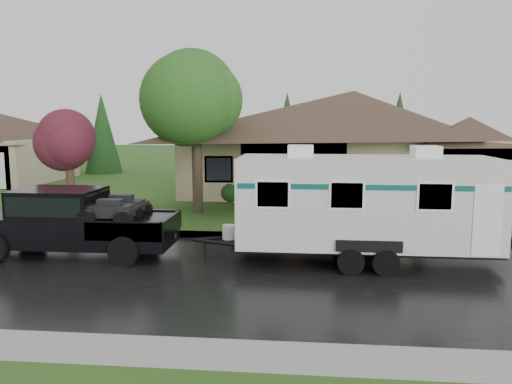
{
  "coord_description": "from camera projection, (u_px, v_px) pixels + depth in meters",
  "views": [
    {
      "loc": [
        -0.72,
        -14.78,
        4.05
      ],
      "look_at": [
        -2.34,
        2.0,
        1.66
      ],
      "focal_mm": 35.0,
      "sensor_mm": 36.0,
      "label": 1
    }
  ],
  "objects": [
    {
      "name": "house_main",
      "position": [
        358.0,
        130.0,
        27.98
      ],
      "size": [
        19.44,
        10.8,
        6.9
      ],
      "color": "tan",
      "rests_on": "lawn"
    },
    {
      "name": "tree_left_green",
      "position": [
        196.0,
        102.0,
        20.88
      ],
      "size": [
        4.08,
        4.08,
        6.76
      ],
      "color": "#382B1E",
      "rests_on": "lawn"
    },
    {
      "name": "road",
      "position": [
        330.0,
        277.0,
        13.09
      ],
      "size": [
        140.0,
        8.0,
        0.01
      ],
      "primitive_type": "cube",
      "color": "black",
      "rests_on": "ground"
    },
    {
      "name": "ground",
      "position": [
        327.0,
        257.0,
        15.06
      ],
      "size": [
        140.0,
        140.0,
        0.0
      ],
      "primitive_type": "plane",
      "color": "#294E18",
      "rests_on": "ground"
    },
    {
      "name": "pickup_truck",
      "position": [
        69.0,
        220.0,
        15.13
      ],
      "size": [
        6.11,
        2.32,
        2.04
      ],
      "color": "black",
      "rests_on": "ground"
    },
    {
      "name": "travel_trailer",
      "position": [
        365.0,
        201.0,
        14.19
      ],
      "size": [
        7.54,
        2.65,
        3.38
      ],
      "color": "silver",
      "rests_on": "ground"
    },
    {
      "name": "lawn",
      "position": [
        316.0,
        188.0,
        29.83
      ],
      "size": [
        140.0,
        26.0,
        0.15
      ],
      "primitive_type": "cube",
      "color": "#294E18",
      "rests_on": "ground"
    },
    {
      "name": "tree_red",
      "position": [
        68.0,
        140.0,
        21.17
      ],
      "size": [
        2.73,
        2.73,
        4.52
      ],
      "color": "#382B1E",
      "rests_on": "lawn"
    },
    {
      "name": "shrub_row",
      "position": [
        361.0,
        193.0,
        23.95
      ],
      "size": [
        13.6,
        1.0,
        1.0
      ],
      "color": "#143814",
      "rests_on": "lawn"
    },
    {
      "name": "curb",
      "position": [
        324.0,
        237.0,
        17.27
      ],
      "size": [
        140.0,
        0.5,
        0.15
      ],
      "primitive_type": "cube",
      "color": "gray",
      "rests_on": "ground"
    }
  ]
}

